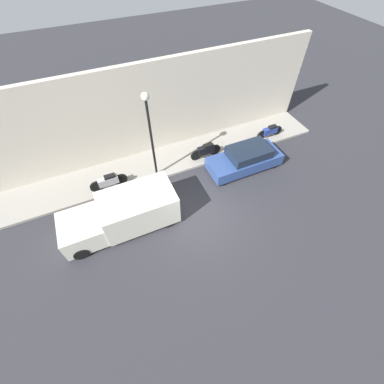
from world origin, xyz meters
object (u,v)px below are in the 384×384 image
Objects in this scene: parked_car at (245,159)px; scooter_silver at (109,181)px; delivery_van at (122,214)px; motorcycle_blue at (270,131)px; streetlamp at (149,125)px; motorcycle_black at (206,150)px.

scooter_silver is at bearing 78.89° from parked_car.
delivery_van is 10.23m from motorcycle_blue.
parked_car is 7.37m from scooter_silver.
parked_car is 3.19m from motorcycle_blue.
streetlamp reaches higher than scooter_silver.
parked_car is 0.80× the size of delivery_van.
parked_car is at bearing 119.90° from motorcycle_blue.
scooter_silver is (-0.10, 5.57, -0.01)m from motorcycle_black.
streetlamp reaches higher than motorcycle_black.
parked_car is 2.20× the size of motorcycle_black.
scooter_silver is at bearing 91.04° from motorcycle_black.
delivery_van reaches higher than motorcycle_blue.
motorcycle_black is 4.43m from motorcycle_blue.
motorcycle_blue is at bearing -74.80° from delivery_van.
delivery_van is at bearing 105.20° from motorcycle_blue.
motorcycle_blue is 7.99m from streetlamp.
motorcycle_black is at bearing -88.96° from scooter_silver.
streetlamp is at bearing -91.73° from scooter_silver.
motorcycle_blue is at bearing -89.09° from motorcycle_black.
delivery_van is (-1.09, 7.10, 0.27)m from parked_car.
parked_car reaches higher than motorcycle_black.
motorcycle_black reaches higher than motorcycle_blue.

